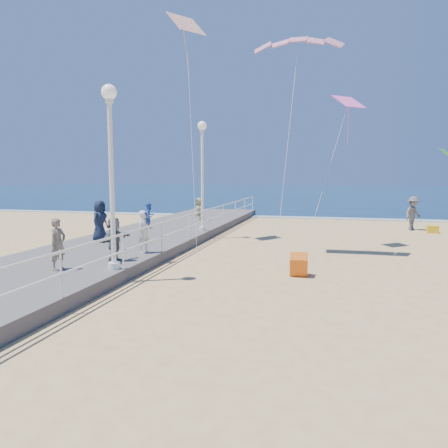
% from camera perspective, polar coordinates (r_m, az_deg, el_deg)
% --- Properties ---
extents(ground, '(160.00, 160.00, 0.00)m').
position_cam_1_polar(ground, '(11.96, 9.43, -9.06)').
color(ground, '#DBB473').
rests_on(ground, ground).
extents(ocean, '(160.00, 90.00, 0.05)m').
position_cam_1_polar(ocean, '(76.56, 13.48, 4.04)').
color(ocean, '#0C294A').
rests_on(ocean, ground).
extents(surf_line, '(160.00, 1.20, 0.04)m').
position_cam_1_polar(surf_line, '(32.16, 12.47, 0.78)').
color(surf_line, white).
rests_on(surf_line, ground).
extents(boardwalk, '(5.00, 44.00, 0.40)m').
position_cam_1_polar(boardwalk, '(14.54, -21.65, -5.81)').
color(boardwalk, slate).
rests_on(boardwalk, ground).
extents(railing, '(0.05, 42.00, 0.55)m').
position_cam_1_polar(railing, '(13.08, -13.09, -2.19)').
color(railing, white).
rests_on(railing, boardwalk).
extents(lamp_post_mid, '(0.44, 0.44, 5.32)m').
position_cam_1_polar(lamp_post_mid, '(13.08, -14.55, 8.37)').
color(lamp_post_mid, white).
rests_on(lamp_post_mid, boardwalk).
extents(lamp_post_far, '(0.44, 0.44, 5.32)m').
position_cam_1_polar(lamp_post_far, '(21.42, -2.85, 7.81)').
color(lamp_post_far, white).
rests_on(lamp_post_far, boardwalk).
extents(woman_holding_toddler, '(0.50, 0.63, 1.52)m').
position_cam_1_polar(woman_holding_toddler, '(15.69, -10.38, -1.02)').
color(woman_holding_toddler, silver).
rests_on(woman_holding_toddler, boardwalk).
extents(toddler_held, '(0.46, 0.53, 0.94)m').
position_cam_1_polar(toddler_held, '(15.70, -9.70, 1.06)').
color(toddler_held, blue).
rests_on(toddler_held, boardwalk).
extents(spectator_4, '(0.64, 0.90, 1.72)m').
position_cam_1_polar(spectator_4, '(18.68, -15.91, 0.36)').
color(spectator_4, '#182135').
rests_on(spectator_4, boardwalk).
extents(spectator_5, '(0.53, 1.36, 1.44)m').
position_cam_1_polar(spectator_5, '(14.43, -14.12, -1.93)').
color(spectator_5, slate).
rests_on(spectator_5, boardwalk).
extents(spectator_6, '(0.45, 0.61, 1.53)m').
position_cam_1_polar(spectator_6, '(13.62, -20.87, -2.46)').
color(spectator_6, '#817159').
rests_on(spectator_6, boardwalk).
extents(beach_walker_a, '(1.37, 1.39, 1.92)m').
position_cam_1_polar(beach_walker_a, '(27.03, 23.47, 1.29)').
color(beach_walker_a, '#59595E').
rests_on(beach_walker_a, ground).
extents(beach_walker_c, '(0.98, 1.03, 1.77)m').
position_cam_1_polar(beach_walker_c, '(26.39, -3.20, 1.55)').
color(beach_walker_c, '#85835B').
rests_on(beach_walker_c, ground).
extents(box_kite, '(0.59, 0.74, 0.74)m').
position_cam_1_polar(box_kite, '(13.99, 9.75, -5.50)').
color(box_kite, red).
rests_on(box_kite, ground).
extents(beach_chair_left, '(0.55, 0.55, 0.40)m').
position_cam_1_polar(beach_chair_left, '(26.27, 25.59, -0.62)').
color(beach_chair_left, gold).
rests_on(beach_chair_left, ground).
extents(kite_parafoil, '(3.40, 0.94, 0.65)m').
position_cam_1_polar(kite_parafoil, '(17.76, 9.63, 22.66)').
color(kite_parafoil, '#CE1858').
extents(kite_diamond_pink, '(1.46, 1.44, 0.60)m').
position_cam_1_polar(kite_diamond_pink, '(19.91, 15.98, 15.11)').
color(kite_diamond_pink, '#FF5DC6').
extents(kite_diamond_redwhite, '(1.77, 1.86, 1.03)m').
position_cam_1_polar(kite_diamond_redwhite, '(21.94, -4.96, 24.61)').
color(kite_diamond_redwhite, '#E34E1A').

